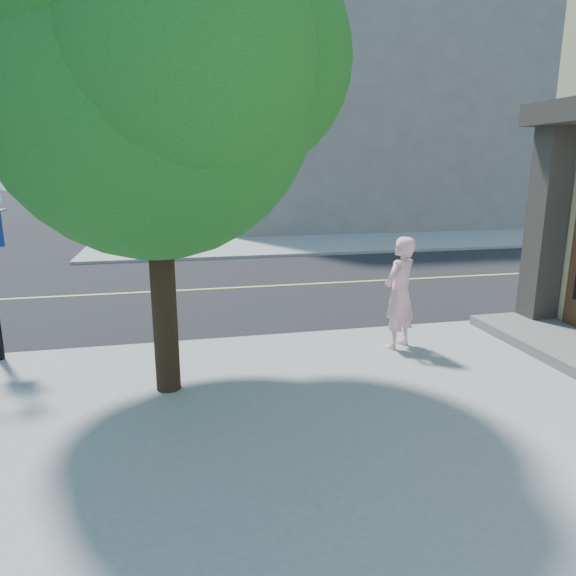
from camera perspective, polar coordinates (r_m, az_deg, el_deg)
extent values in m
plane|color=black|center=(10.13, -26.62, -6.96)|extent=(140.00, 140.00, 0.00)
cube|color=black|center=(14.34, -22.42, -0.80)|extent=(140.00, 9.00, 0.01)
cube|color=gray|center=(32.77, 7.18, 7.68)|extent=(29.00, 25.00, 0.12)
cube|color=slate|center=(10.13, 29.46, -6.02)|extent=(1.60, 4.00, 0.18)
cube|color=#35302B|center=(11.31, 26.86, 6.62)|extent=(0.55, 0.55, 4.20)
cube|color=slate|center=(33.47, 8.11, 19.89)|extent=(18.00, 16.00, 14.00)
imported|color=#F9B7BB|center=(9.16, 12.33, -0.56)|extent=(0.87, 0.80, 1.99)
cylinder|color=black|center=(7.28, -13.85, 1.78)|extent=(0.35, 0.35, 3.48)
sphere|color=#1E6D20|center=(7.19, -14.95, 20.18)|extent=(4.25, 4.25, 4.25)
sphere|color=#1E6D20|center=(7.91, -5.83, 24.14)|extent=(3.28, 3.28, 3.28)
sphere|color=#1E6D20|center=(8.17, -22.52, 24.30)|extent=(3.09, 3.09, 3.09)
sphere|color=#1E6D20|center=(6.19, -11.61, 24.25)|extent=(2.90, 2.90, 2.90)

